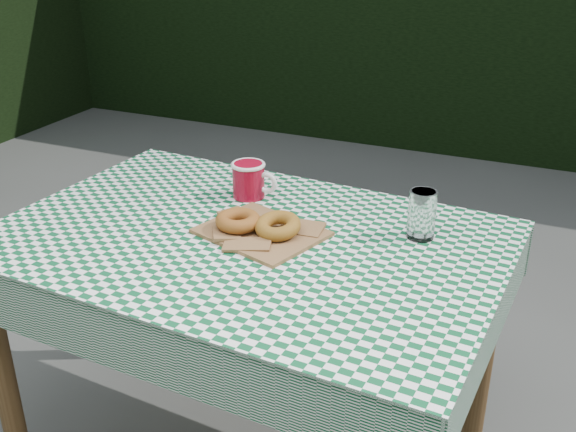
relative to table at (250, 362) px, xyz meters
The scene contains 8 objects.
hedge_north 3.34m from the table, 91.10° to the left, with size 7.00×0.70×1.80m, color black.
table is the anchor object (origin of this frame).
tablecloth 0.38m from the table, 90.00° to the left, with size 1.24×0.83×0.01m, color #0B4A27.
paper_bag 0.39m from the table, 37.94° to the left, with size 0.28×0.23×0.02m, color olive.
bagel_front 0.41m from the table, 161.05° to the left, with size 0.11×0.11×0.04m, color brown.
bagel_back 0.42m from the table, 15.46° to the left, with size 0.11×0.11×0.04m, color olive.
coffee_mug 0.50m from the table, 115.03° to the left, with size 0.18×0.18×0.10m, color maroon, non-canonical shape.
drinking_glass 0.61m from the table, 22.63° to the left, with size 0.07×0.07×0.12m, color white.
Camera 1 is at (0.75, -1.43, 1.49)m, focal length 42.12 mm.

